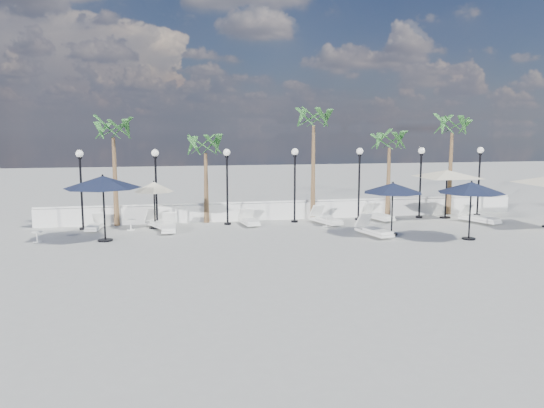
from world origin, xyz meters
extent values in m
plane|color=#ADADA8|center=(0.00, 0.00, 0.00)|extent=(100.00, 100.00, 0.00)
cube|color=silver|center=(0.00, 7.50, 0.45)|extent=(26.00, 0.30, 0.90)
cube|color=silver|center=(0.00, 7.50, 0.97)|extent=(26.00, 0.12, 0.08)
cylinder|color=black|center=(-10.50, 6.50, 0.05)|extent=(0.36, 0.36, 0.10)
cylinder|color=black|center=(-10.50, 6.50, 1.75)|extent=(0.10, 0.10, 3.50)
cylinder|color=black|center=(-10.50, 6.50, 3.45)|extent=(0.18, 0.18, 0.10)
sphere|color=white|center=(-10.50, 6.50, 3.66)|extent=(0.36, 0.36, 0.36)
cylinder|color=black|center=(-7.00, 6.50, 0.05)|extent=(0.36, 0.36, 0.10)
cylinder|color=black|center=(-7.00, 6.50, 1.75)|extent=(0.10, 0.10, 3.50)
cylinder|color=black|center=(-7.00, 6.50, 3.45)|extent=(0.18, 0.18, 0.10)
sphere|color=white|center=(-7.00, 6.50, 3.66)|extent=(0.36, 0.36, 0.36)
cylinder|color=black|center=(-3.50, 6.50, 0.05)|extent=(0.36, 0.36, 0.10)
cylinder|color=black|center=(-3.50, 6.50, 1.75)|extent=(0.10, 0.10, 3.50)
cylinder|color=black|center=(-3.50, 6.50, 3.45)|extent=(0.18, 0.18, 0.10)
sphere|color=white|center=(-3.50, 6.50, 3.66)|extent=(0.36, 0.36, 0.36)
cylinder|color=black|center=(0.00, 6.50, 0.05)|extent=(0.36, 0.36, 0.10)
cylinder|color=black|center=(0.00, 6.50, 1.75)|extent=(0.10, 0.10, 3.50)
cylinder|color=black|center=(0.00, 6.50, 3.45)|extent=(0.18, 0.18, 0.10)
sphere|color=white|center=(0.00, 6.50, 3.66)|extent=(0.36, 0.36, 0.36)
cylinder|color=black|center=(3.50, 6.50, 0.05)|extent=(0.36, 0.36, 0.10)
cylinder|color=black|center=(3.50, 6.50, 1.75)|extent=(0.10, 0.10, 3.50)
cylinder|color=black|center=(3.50, 6.50, 3.45)|extent=(0.18, 0.18, 0.10)
sphere|color=white|center=(3.50, 6.50, 3.66)|extent=(0.36, 0.36, 0.36)
cylinder|color=black|center=(7.00, 6.50, 0.05)|extent=(0.36, 0.36, 0.10)
cylinder|color=black|center=(7.00, 6.50, 1.75)|extent=(0.10, 0.10, 3.50)
cylinder|color=black|center=(7.00, 6.50, 3.45)|extent=(0.18, 0.18, 0.10)
sphere|color=white|center=(7.00, 6.50, 3.66)|extent=(0.36, 0.36, 0.36)
cylinder|color=black|center=(10.50, 6.50, 0.05)|extent=(0.36, 0.36, 0.10)
cylinder|color=black|center=(10.50, 6.50, 1.75)|extent=(0.10, 0.10, 3.50)
cylinder|color=black|center=(10.50, 6.50, 3.45)|extent=(0.18, 0.18, 0.10)
sphere|color=white|center=(10.50, 6.50, 3.66)|extent=(0.36, 0.36, 0.36)
cone|color=brown|center=(-9.00, 7.30, 2.20)|extent=(0.28, 0.28, 4.40)
cone|color=brown|center=(-4.50, 7.30, 1.80)|extent=(0.28, 0.28, 3.60)
cone|color=brown|center=(1.20, 7.30, 2.50)|extent=(0.28, 0.28, 5.00)
cone|color=brown|center=(5.50, 7.30, 1.90)|extent=(0.28, 0.28, 3.80)
cone|color=brown|center=(9.20, 7.30, 2.30)|extent=(0.28, 0.28, 4.60)
cube|color=silver|center=(-6.44, 5.10, 0.16)|extent=(0.68, 1.95, 0.10)
cube|color=silver|center=(-6.45, 4.84, 0.27)|extent=(0.63, 1.32, 0.10)
cube|color=silver|center=(-6.43, 5.89, 0.55)|extent=(0.62, 0.47, 0.61)
cube|color=silver|center=(-9.91, 6.20, 0.14)|extent=(0.82, 1.83, 0.10)
cube|color=silver|center=(-9.94, 5.96, 0.25)|extent=(0.71, 1.26, 0.10)
cube|color=silver|center=(-9.81, 6.91, 0.50)|extent=(0.60, 0.49, 0.55)
cube|color=silver|center=(-2.34, 6.13, 0.14)|extent=(0.69, 1.80, 0.10)
cube|color=silver|center=(-2.33, 5.89, 0.25)|extent=(0.62, 1.23, 0.10)
cube|color=silver|center=(-2.38, 6.84, 0.50)|extent=(0.58, 0.45, 0.55)
cube|color=silver|center=(-6.91, 6.20, 0.16)|extent=(1.44, 2.09, 0.11)
cube|color=silver|center=(-6.80, 5.95, 0.28)|extent=(1.13, 1.49, 0.11)
cube|color=silver|center=(-7.25, 6.94, 0.56)|extent=(0.77, 0.69, 0.62)
cube|color=silver|center=(-2.48, 6.10, 0.15)|extent=(0.87, 1.91, 0.10)
cube|color=silver|center=(-2.45, 5.85, 0.26)|extent=(0.74, 1.31, 0.10)
cube|color=silver|center=(-2.59, 6.83, 0.52)|extent=(0.63, 0.51, 0.57)
cube|color=silver|center=(1.42, 5.58, 0.17)|extent=(1.29, 2.22, 0.11)
cube|color=silver|center=(1.50, 5.31, 0.30)|extent=(1.05, 1.56, 0.11)
cube|color=silver|center=(1.17, 6.40, 0.59)|extent=(0.78, 0.67, 0.66)
cube|color=silver|center=(2.69, 2.29, 0.17)|extent=(1.19, 2.20, 0.11)
cube|color=silver|center=(2.75, 2.02, 0.29)|extent=(0.98, 1.53, 0.11)
cube|color=silver|center=(2.48, 3.12, 0.59)|extent=(0.76, 0.64, 0.65)
cube|color=silver|center=(4.49, 6.20, 0.17)|extent=(1.23, 2.17, 0.11)
cube|color=silver|center=(4.57, 5.93, 0.29)|extent=(1.01, 1.52, 0.11)
cube|color=silver|center=(4.26, 7.00, 0.58)|extent=(0.76, 0.65, 0.65)
cube|color=silver|center=(9.28, 4.33, 0.17)|extent=(1.46, 2.22, 0.11)
cube|color=silver|center=(9.39, 4.07, 0.30)|extent=(1.16, 1.57, 0.11)
cube|color=silver|center=(8.95, 5.12, 0.59)|extent=(0.80, 0.72, 0.66)
cylinder|color=silver|center=(-12.00, 3.89, 0.01)|extent=(0.36, 0.36, 0.03)
cylinder|color=silver|center=(-12.00, 3.89, 0.22)|extent=(0.05, 0.05, 0.43)
cylinder|color=silver|center=(-12.00, 3.89, 0.44)|extent=(0.47, 0.47, 0.03)
cylinder|color=silver|center=(-8.23, 5.91, 0.01)|extent=(0.40, 0.40, 0.03)
cylinder|color=silver|center=(-8.23, 5.91, 0.24)|extent=(0.06, 0.06, 0.48)
cylinder|color=silver|center=(-8.23, 5.91, 0.49)|extent=(0.52, 0.52, 0.03)
cylinder|color=silver|center=(1.30, 5.04, 0.02)|extent=(0.43, 0.43, 0.03)
cylinder|color=silver|center=(1.30, 5.04, 0.26)|extent=(0.06, 0.06, 0.51)
cylinder|color=silver|center=(1.30, 5.04, 0.52)|extent=(0.55, 0.55, 0.03)
cylinder|color=black|center=(-9.16, 3.55, 0.03)|extent=(0.64, 0.64, 0.07)
cylinder|color=black|center=(-9.16, 3.55, 1.39)|extent=(0.08, 0.08, 2.78)
cone|color=black|center=(-9.16, 3.55, 2.58)|extent=(3.29, 3.29, 0.51)
sphere|color=black|center=(-9.16, 3.55, 2.86)|extent=(0.09, 0.09, 0.09)
cylinder|color=black|center=(3.59, 2.42, 0.03)|extent=(0.55, 0.55, 0.06)
cylinder|color=black|center=(3.59, 2.42, 1.17)|extent=(0.07, 0.07, 2.34)
cone|color=black|center=(3.59, 2.42, 2.17)|extent=(2.73, 2.73, 0.44)
sphere|color=black|center=(3.59, 2.42, 2.41)|extent=(0.08, 0.08, 0.08)
cylinder|color=black|center=(6.51, 0.81, 0.03)|extent=(0.58, 0.58, 0.06)
cylinder|color=black|center=(6.51, 0.81, 1.24)|extent=(0.07, 0.07, 2.48)
cone|color=black|center=(6.51, 0.81, 2.30)|extent=(2.90, 2.90, 0.47)
sphere|color=black|center=(6.51, 0.81, 2.56)|extent=(0.08, 0.08, 0.08)
cylinder|color=black|center=(8.39, 6.20, 0.03)|extent=(0.58, 0.58, 0.07)
cylinder|color=black|center=(8.39, 6.20, 1.29)|extent=(0.08, 0.08, 2.59)
pyramid|color=beige|center=(8.39, 6.20, 2.61)|extent=(5.72, 5.72, 0.39)
cylinder|color=black|center=(-7.10, 6.20, 0.03)|extent=(0.59, 0.59, 0.06)
cylinder|color=black|center=(-7.10, 6.20, 1.11)|extent=(0.07, 0.07, 2.23)
cone|color=beige|center=(-7.10, 6.20, 2.04)|extent=(1.91, 1.91, 0.48)
sphere|color=black|center=(-7.10, 6.20, 2.30)|extent=(0.08, 0.08, 0.08)
camera|label=1|loc=(-6.44, -19.95, 4.83)|focal=35.00mm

